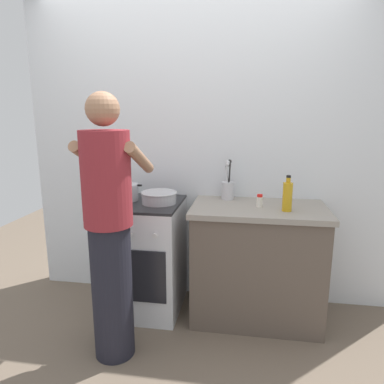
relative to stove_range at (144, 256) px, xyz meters
name	(u,v)px	position (x,y,z in m)	size (l,w,h in m)	color
ground	(183,320)	(0.35, -0.15, -0.45)	(6.00, 6.00, 0.00)	#6B5B4C
back_wall	(217,154)	(0.55, 0.35, 0.80)	(3.20, 0.10, 2.50)	silver
countertop	(257,263)	(0.90, 0.00, 0.00)	(1.00, 0.60, 0.90)	brown
stove_range	(144,256)	(0.00, 0.00, 0.00)	(0.60, 0.62, 0.90)	silver
pot	(126,192)	(-0.14, 0.04, 0.52)	(0.26, 0.19, 0.13)	#B2B2B7
mixing_bowl	(159,197)	(0.14, -0.01, 0.50)	(0.28, 0.28, 0.09)	#B7B7BC
utensil_crock	(228,188)	(0.65, 0.20, 0.54)	(0.10, 0.10, 0.32)	silver
spice_bottle	(260,201)	(0.90, -0.01, 0.50)	(0.04, 0.04, 0.09)	silver
oil_bottle	(287,196)	(1.09, -0.09, 0.56)	(0.07, 0.07, 0.26)	gold
person	(109,231)	(-0.03, -0.59, 0.41)	(0.41, 0.50, 1.70)	black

